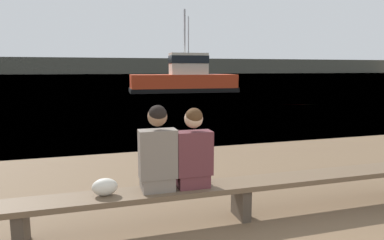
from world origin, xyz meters
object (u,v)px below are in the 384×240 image
moored_sailboat (192,79)px  shopping_bag (105,187)px  tugboat_red (184,80)px  bench_main (241,189)px  person_left (158,152)px  person_right (193,152)px

moored_sailboat → shopping_bag: bearing=155.6°
tugboat_red → moored_sailboat: (4.00, 11.50, -0.35)m
bench_main → person_left: person_left is taller
tugboat_red → shopping_bag: bearing=165.9°
bench_main → moored_sailboat: moored_sailboat is taller
person_right → tugboat_red: bearing=75.0°
bench_main → person_right: person_right is taller
person_right → tugboat_red: 23.88m
bench_main → person_right: (-0.64, -0.00, 0.53)m
person_left → moored_sailboat: moored_sailboat is taller
person_left → shopping_bag: 0.71m
person_right → tugboat_red: size_ratio=0.11×
moored_sailboat → tugboat_red: bearing=154.4°
tugboat_red → moored_sailboat: moored_sailboat is taller
tugboat_red → person_right: bearing=168.3°
shopping_bag → tugboat_red: tugboat_red is taller
person_left → bench_main: bearing=0.3°
person_right → shopping_bag: (-1.04, 0.01, -0.34)m
bench_main → shopping_bag: bearing=179.7°
shopping_bag → moored_sailboat: 36.32m
person_left → tugboat_red: (6.61, 23.07, 0.05)m
person_right → shopping_bag: bearing=179.2°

